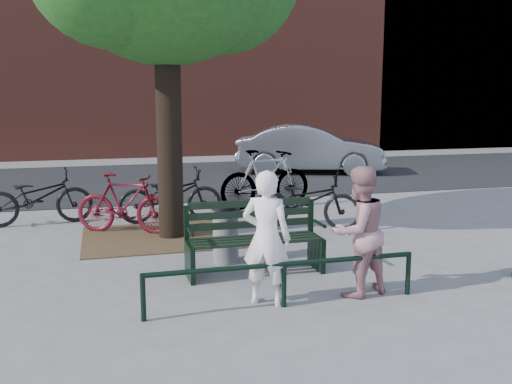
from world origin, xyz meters
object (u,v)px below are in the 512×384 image
object	(u,v)px
bicycle_c	(171,195)
litter_bin	(226,234)
person_right	(359,231)
person_left	(266,238)
park_bench	(253,236)
parked_car	(310,149)

from	to	relation	value
bicycle_c	litter_bin	bearing A→B (deg)	-171.65
person_right	bicycle_c	world-z (taller)	person_right
person_left	litter_bin	xyz separation A→B (m)	(-0.10, 1.65, -0.34)
park_bench	bicycle_c	size ratio (longest dim) A/B	0.94
person_left	bicycle_c	world-z (taller)	person_left
litter_bin	person_right	bearing A→B (deg)	-54.21
bicycle_c	park_bench	bearing A→B (deg)	-168.70
park_bench	bicycle_c	distance (m)	3.30
parked_car	bicycle_c	bearing A→B (deg)	157.69
park_bench	person_left	world-z (taller)	person_left
litter_bin	bicycle_c	world-z (taller)	bicycle_c
litter_bin	parked_car	size ratio (longest dim) A/B	0.19
person_left	person_right	world-z (taller)	person_right
park_bench	person_right	size ratio (longest dim) A/B	1.16
park_bench	bicycle_c	bearing A→B (deg)	101.79
person_left	person_right	bearing A→B (deg)	-147.41
person_left	person_right	xyz separation A→B (m)	(1.09, 0.00, 0.00)
park_bench	litter_bin	xyz separation A→B (m)	(-0.25, 0.52, -0.08)
bicycle_c	person_right	bearing A→B (deg)	-160.21
park_bench	person_left	size ratio (longest dim) A/B	1.17
park_bench	bicycle_c	world-z (taller)	park_bench
person_left	parked_car	size ratio (longest dim) A/B	0.35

